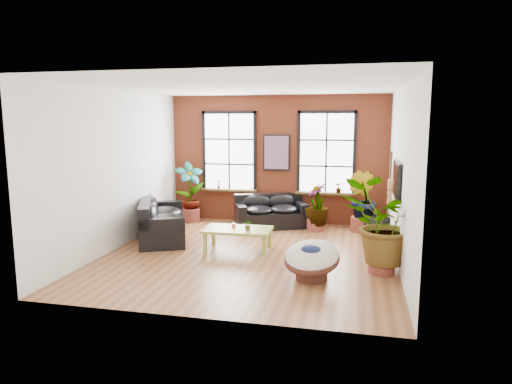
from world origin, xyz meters
TOP-DOWN VIEW (x-y plane):
  - room at (0.00, 0.15)m, footprint 6.04×6.54m
  - sofa_back at (-0.06, 2.64)m, footprint 2.06×1.55m
  - sofa_left at (-2.44, 0.86)m, footprint 1.87×2.59m
  - coffee_table at (-0.35, 0.31)m, footprint 1.49×0.89m
  - papasan_chair at (1.43, -1.27)m, footprint 1.17×1.18m
  - poster at (0.00, 3.18)m, footprint 0.74×0.06m
  - tv_wall_unit at (2.93, 0.60)m, footprint 0.13×1.86m
  - media_box at (2.68, 2.32)m, footprint 0.66×0.60m
  - pot_back_left at (-2.36, 2.75)m, footprint 0.56×0.56m
  - pot_back_right at (2.31, 2.61)m, footprint 0.54×0.54m
  - pot_right_wall at (2.67, -0.65)m, footprint 0.60×0.60m
  - pot_mid at (1.16, 2.47)m, footprint 0.56×0.56m
  - floor_plant_back_left at (-2.38, 2.77)m, footprint 0.98×0.93m
  - floor_plant_back_right at (2.31, 2.65)m, footprint 0.98×0.97m
  - floor_plant_right_wall at (2.65, -0.64)m, footprint 1.70×1.58m
  - floor_plant_mid at (1.19, 2.46)m, footprint 0.80×0.80m
  - table_plant at (-0.09, 0.20)m, footprint 0.23×0.21m
  - sill_plant_left at (-1.65, 3.13)m, footprint 0.17×0.17m
  - sill_plant_right at (1.70, 3.13)m, footprint 0.19×0.19m

SIDE VIEW (x-z plane):
  - pot_mid at x=1.16m, z-range 0.00..0.32m
  - pot_right_wall at x=2.67m, z-range 0.00..0.35m
  - pot_back_left at x=-2.36m, z-range 0.00..0.36m
  - pot_back_right at x=2.31m, z-range 0.00..0.38m
  - media_box at x=2.68m, z-range 0.00..0.47m
  - papasan_chair at x=1.43m, z-range 0.01..0.75m
  - sofa_back at x=-0.06m, z-range -0.04..0.81m
  - coffee_table at x=-0.35m, z-range 0.13..0.70m
  - sofa_left at x=-2.44m, z-range -0.04..0.90m
  - table_plant at x=-0.09m, z-range 0.47..0.69m
  - floor_plant_mid at x=1.19m, z-range 0.14..1.25m
  - floor_plant_back_right at x=2.31m, z-range 0.15..1.54m
  - floor_plant_back_left at x=-2.38m, z-range 0.15..1.69m
  - floor_plant_right_wall at x=2.65m, z-range 0.16..1.73m
  - sill_plant_left at x=-1.65m, z-range 0.90..1.17m
  - sill_plant_right at x=1.70m, z-range 0.90..1.17m
  - tv_wall_unit at x=2.93m, z-range 0.94..2.14m
  - room at x=0.00m, z-range -0.02..3.52m
  - poster at x=0.00m, z-range 1.46..2.44m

